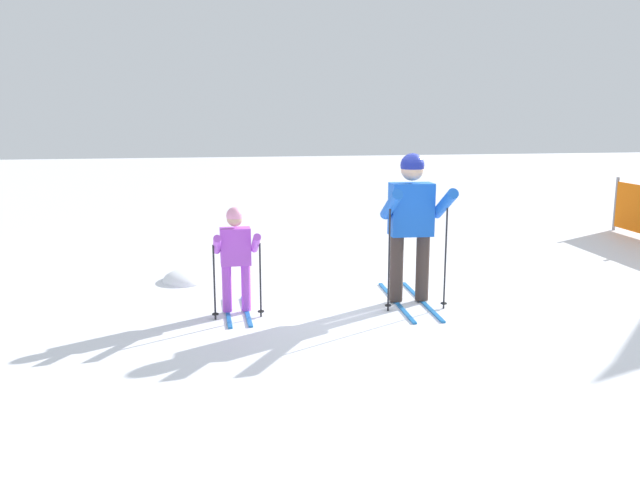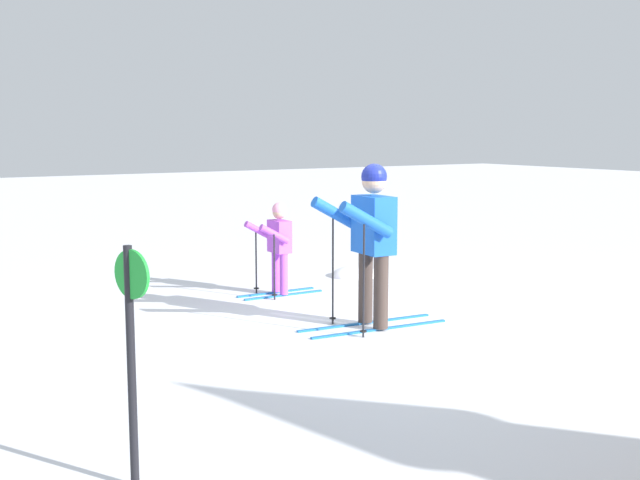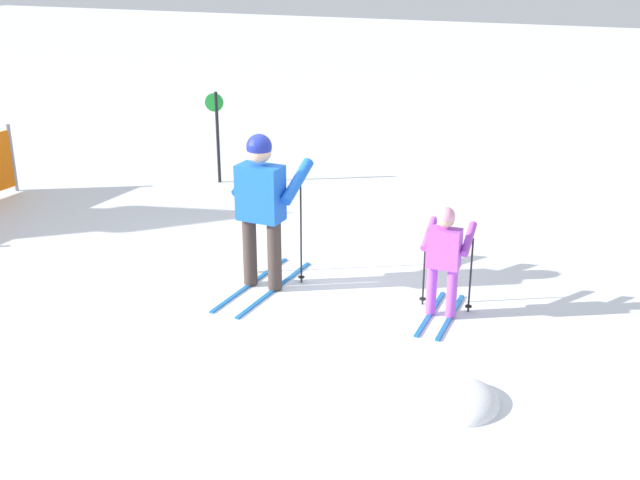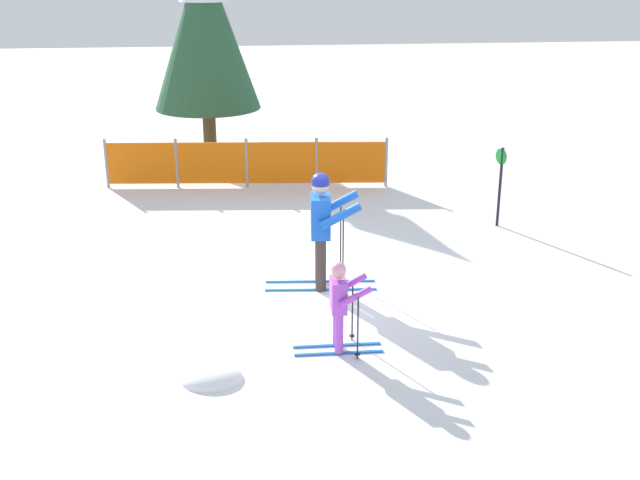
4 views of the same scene
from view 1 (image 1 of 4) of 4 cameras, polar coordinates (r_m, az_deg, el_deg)
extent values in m
plane|color=white|center=(7.49, 7.55, -5.23)|extent=(60.00, 60.00, 0.00)
cube|color=#1966B2|center=(7.36, 9.26, -5.48)|extent=(1.61, 0.17, 0.02)
cube|color=#1966B2|center=(7.28, 6.94, -5.60)|extent=(1.61, 0.17, 0.02)
cylinder|color=#3F332D|center=(7.26, 9.35, -2.51)|extent=(0.15, 0.15, 0.76)
cylinder|color=#3F332D|center=(7.18, 7.01, -2.59)|extent=(0.15, 0.15, 0.76)
cube|color=blue|center=(7.10, 8.33, 2.79)|extent=(0.31, 0.49, 0.59)
cylinder|color=blue|center=(6.92, 11.32, 3.26)|extent=(0.60, 0.16, 0.40)
cylinder|color=blue|center=(6.75, 6.53, 3.22)|extent=(0.60, 0.16, 0.40)
sphere|color=#D8AD8C|center=(7.05, 8.43, 6.42)|extent=(0.25, 0.25, 0.25)
sphere|color=navy|center=(7.05, 8.44, 6.78)|extent=(0.27, 0.27, 0.27)
cylinder|color=black|center=(6.99, 11.40, -1.49)|extent=(0.02, 0.02, 1.19)
cylinder|color=black|center=(7.12, 11.24, -5.70)|extent=(0.07, 0.07, 0.01)
cylinder|color=black|center=(6.81, 6.33, -1.66)|extent=(0.02, 0.02, 1.19)
cylinder|color=black|center=(6.95, 6.24, -5.96)|extent=(0.07, 0.07, 0.01)
cube|color=#1966B2|center=(6.93, -6.73, -6.46)|extent=(1.09, 0.05, 0.02)
cube|color=#1966B2|center=(6.92, -8.44, -6.53)|extent=(1.09, 0.05, 0.02)
cylinder|color=#B24CD8|center=(6.85, -6.78, -4.32)|extent=(0.10, 0.10, 0.52)
cylinder|color=#B24CD8|center=(6.84, -8.51, -4.39)|extent=(0.10, 0.10, 0.52)
cube|color=#B24CD8|center=(6.74, -7.74, -0.58)|extent=(0.19, 0.32, 0.40)
cylinder|color=#B24CD8|center=(6.57, -5.90, -0.29)|extent=(0.40, 0.08, 0.27)
cylinder|color=#B24CD8|center=(6.54, -9.41, -0.42)|extent=(0.40, 0.08, 0.27)
sphere|color=#D8AD8C|center=(6.69, -7.80, 1.97)|extent=(0.17, 0.17, 0.17)
sphere|color=pink|center=(6.68, -7.81, 2.23)|extent=(0.18, 0.18, 0.18)
cylinder|color=black|center=(6.63, -5.47, -3.69)|extent=(0.02, 0.02, 0.80)
cylinder|color=black|center=(6.73, -5.42, -6.51)|extent=(0.07, 0.07, 0.01)
cylinder|color=black|center=(6.61, -9.64, -3.86)|extent=(0.02, 0.02, 0.80)
cylinder|color=black|center=(6.70, -9.55, -6.69)|extent=(0.07, 0.07, 0.01)
cylinder|color=gray|center=(13.16, 25.42, 3.01)|extent=(0.06, 0.06, 1.02)
cube|color=orange|center=(12.57, 27.13, 2.54)|extent=(1.42, 0.16, 0.85)
ellipsoid|color=white|center=(8.39, -12.12, -3.64)|extent=(0.72, 0.61, 0.29)
camera|label=2|loc=(9.24, 67.66, 4.10)|focal=45.00mm
camera|label=3|loc=(13.98, -16.84, 16.69)|focal=45.00mm
camera|label=4|loc=(11.62, -61.24, 18.44)|focal=45.00mm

